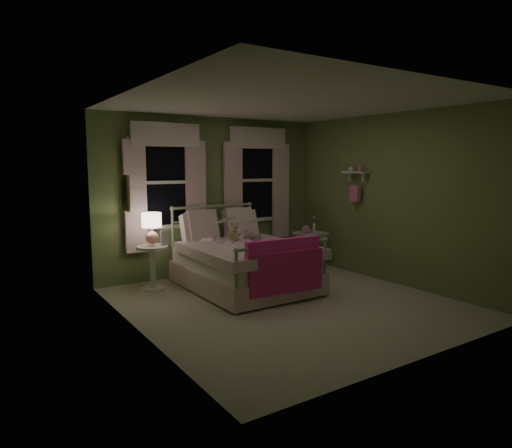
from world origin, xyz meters
TOP-DOWN VIEW (x-y plane):
  - room_shell at (0.00, 0.00)m, footprint 4.20×4.20m
  - bed at (-0.11, 0.96)m, footprint 1.58×2.04m
  - pink_throw at (-0.11, -0.07)m, footprint 1.10×0.21m
  - child_left at (-0.39, 1.38)m, footprint 0.35×0.29m
  - child_right at (0.17, 1.38)m, footprint 0.37×0.30m
  - book_left at (-0.39, 1.13)m, footprint 0.21×0.14m
  - book_right at (0.17, 1.13)m, footprint 0.23×0.19m
  - teddy_bear at (-0.11, 1.22)m, footprint 0.22×0.18m
  - nightstand_left at (-1.26, 1.62)m, footprint 0.46×0.46m
  - table_lamp at (-1.26, 1.62)m, footprint 0.28×0.28m
  - book_nightstand at (-1.16, 1.54)m, footprint 0.22×0.26m
  - nightstand_right at (1.55, 1.39)m, footprint 0.50×0.40m
  - pink_toy at (1.45, 1.39)m, footprint 0.14×0.19m
  - bud_vase at (1.67, 1.44)m, footprint 0.06×0.06m
  - window_left at (-0.85, 2.03)m, footprint 1.34×0.13m
  - window_right at (0.85, 2.03)m, footprint 1.34×0.13m
  - wall_shelf at (1.90, 0.70)m, footprint 0.15×0.50m
  - framed_picture at (-1.95, 0.60)m, footprint 0.03×0.32m

SIDE VIEW (x-z plane):
  - bed at x=-0.11m, z-range -0.21..0.98m
  - nightstand_left at x=-1.26m, z-range 0.09..0.74m
  - nightstand_right at x=1.55m, z-range 0.23..0.87m
  - pink_throw at x=-0.11m, z-range 0.26..0.96m
  - book_nightstand at x=-1.16m, z-range 0.65..0.67m
  - pink_toy at x=1.45m, z-range 0.64..0.78m
  - bud_vase at x=1.67m, z-range 0.65..0.93m
  - teddy_bear at x=-0.11m, z-range 0.64..0.94m
  - child_right at x=0.17m, z-range 0.57..1.26m
  - book_right at x=0.17m, z-range 0.79..1.05m
  - table_lamp at x=-1.26m, z-range 0.73..1.18m
  - book_left at x=-0.39m, z-range 0.83..1.09m
  - child_left at x=-0.39m, z-range 0.57..1.40m
  - room_shell at x=0.00m, z-range -0.80..3.40m
  - framed_picture at x=-1.95m, z-range 1.29..1.71m
  - wall_shelf at x=1.90m, z-range 1.22..1.82m
  - window_left at x=-0.85m, z-range 0.64..2.60m
  - window_right at x=0.85m, z-range 0.64..2.60m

